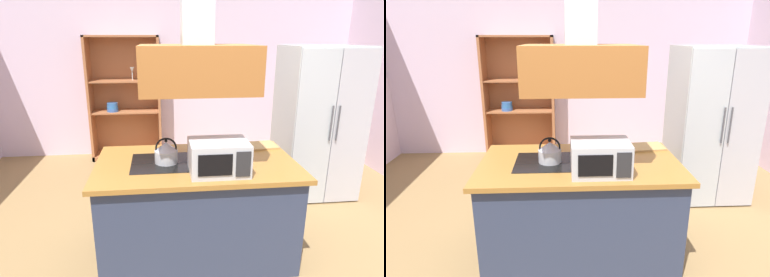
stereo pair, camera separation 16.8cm
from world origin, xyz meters
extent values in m
plane|color=olive|center=(0.00, 0.00, 0.00)|extent=(7.80, 7.80, 0.00)
cube|color=silver|center=(0.00, 3.00, 1.35)|extent=(6.00, 0.12, 2.70)
cube|color=#2D3751|center=(0.01, 0.11, 0.43)|extent=(1.65, 0.91, 0.86)
cube|color=#9D6A2C|center=(0.01, 0.11, 0.88)|extent=(1.73, 0.99, 0.04)
cube|color=black|center=(-0.25, 0.11, 0.90)|extent=(0.60, 0.48, 0.00)
cube|color=#A6622B|center=(0.01, 0.11, 1.70)|extent=(0.90, 0.70, 0.36)
cube|color=#B4BCB8|center=(1.65, 1.22, 0.92)|extent=(0.90, 0.72, 1.84)
cube|color=#B4BDC3|center=(1.43, 0.85, 0.92)|extent=(0.44, 0.03, 1.80)
cube|color=#B3B5BD|center=(1.88, 0.85, 0.92)|extent=(0.44, 0.03, 1.80)
cylinder|color=#4C4C51|center=(1.61, 0.82, 1.01)|extent=(0.02, 0.02, 0.40)
cylinder|color=#4C4C51|center=(1.69, 0.82, 1.01)|extent=(0.02, 0.02, 0.40)
cube|color=#A6633B|center=(-1.36, 2.74, 0.98)|extent=(0.04, 0.40, 1.96)
cube|color=#A6633B|center=(-0.28, 2.74, 0.98)|extent=(0.04, 0.40, 1.96)
cube|color=#A6633B|center=(-0.82, 2.74, 1.95)|extent=(1.12, 0.40, 0.03)
cube|color=#A6633B|center=(-0.82, 2.74, 0.04)|extent=(1.12, 0.40, 0.08)
cube|color=#A6633B|center=(-0.82, 2.93, 0.98)|extent=(1.12, 0.02, 1.96)
cube|color=#A6633B|center=(-0.82, 2.74, 0.78)|extent=(1.04, 0.36, 0.02)
cube|color=#A6633B|center=(-0.82, 2.74, 1.28)|extent=(1.04, 0.36, 0.02)
cylinder|color=#3961AB|center=(-1.02, 2.69, 0.82)|extent=(0.18, 0.18, 0.05)
cylinder|color=#3169A8|center=(-1.02, 2.69, 0.87)|extent=(0.17, 0.17, 0.05)
cylinder|color=#3263A7|center=(-1.02, 2.69, 0.91)|extent=(0.16, 0.16, 0.05)
cylinder|color=silver|center=(-0.69, 2.70, 1.35)|extent=(0.01, 0.01, 0.12)
cone|color=silver|center=(-0.69, 2.70, 1.45)|extent=(0.07, 0.07, 0.08)
cylinder|color=silver|center=(-0.51, 2.70, 1.35)|extent=(0.01, 0.01, 0.12)
cone|color=silver|center=(-0.51, 2.70, 1.45)|extent=(0.07, 0.07, 0.08)
cylinder|color=#B1B3BA|center=(-0.25, 0.11, 0.96)|extent=(0.20, 0.20, 0.11)
cone|color=#B1B4C6|center=(-0.25, 0.11, 1.05)|extent=(0.19, 0.19, 0.07)
sphere|color=black|center=(-0.25, 0.11, 1.10)|extent=(0.03, 0.03, 0.03)
torus|color=black|center=(-0.25, 0.11, 1.03)|extent=(0.18, 0.02, 0.18)
cube|color=tan|center=(0.68, 0.45, 0.91)|extent=(0.36, 0.27, 0.02)
cube|color=#B7BABF|center=(0.16, -0.14, 1.03)|extent=(0.46, 0.34, 0.26)
cube|color=black|center=(0.10, -0.31, 1.03)|extent=(0.26, 0.01, 0.17)
cube|color=#262628|center=(0.31, -0.31, 1.03)|extent=(0.11, 0.01, 0.20)
camera|label=1|loc=(-0.30, -2.50, 1.93)|focal=30.41mm
camera|label=2|loc=(-0.14, -2.51, 1.93)|focal=30.41mm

